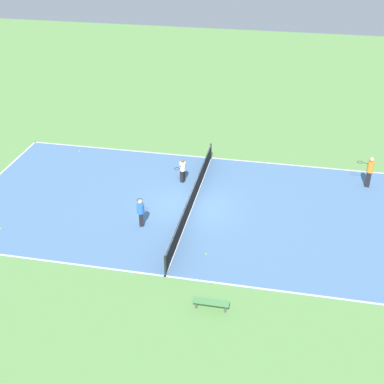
{
  "coord_description": "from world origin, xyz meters",
  "views": [
    {
      "loc": [
        23.49,
        4.77,
        14.7
      ],
      "look_at": [
        0.0,
        0.0,
        0.9
      ],
      "focal_mm": 50.0,
      "sensor_mm": 36.0,
      "label": 1
    }
  ],
  "objects_px": {
    "tennis_ball_right_alley": "(1,229)",
    "player_near_white": "(182,169)",
    "bench": "(211,303)",
    "tennis_ball_near_net": "(80,151)",
    "tennis_ball_left_sideline": "(206,254)",
    "tennis_net": "(192,198)",
    "player_near_blue": "(141,211)",
    "player_center_orange": "(370,170)"
  },
  "relations": [
    {
      "from": "bench",
      "to": "tennis_ball_right_alley",
      "type": "bearing_deg",
      "value": 161.9
    },
    {
      "from": "tennis_net",
      "to": "tennis_ball_near_net",
      "type": "height_order",
      "value": "tennis_net"
    },
    {
      "from": "player_near_white",
      "to": "tennis_ball_right_alley",
      "type": "bearing_deg",
      "value": -32.59
    },
    {
      "from": "bench",
      "to": "tennis_ball_left_sideline",
      "type": "distance_m",
      "value": 3.68
    },
    {
      "from": "tennis_net",
      "to": "tennis_ball_right_alley",
      "type": "relative_size",
      "value": 171.67
    },
    {
      "from": "bench",
      "to": "player_near_white",
      "type": "relative_size",
      "value": 1.03
    },
    {
      "from": "bench",
      "to": "tennis_ball_left_sideline",
      "type": "bearing_deg",
      "value": 102.98
    },
    {
      "from": "tennis_ball_right_alley",
      "to": "player_near_white",
      "type": "bearing_deg",
      "value": 130.24
    },
    {
      "from": "player_near_white",
      "to": "tennis_ball_left_sideline",
      "type": "distance_m",
      "value": 7.07
    },
    {
      "from": "player_near_blue",
      "to": "tennis_ball_right_alley",
      "type": "xyz_separation_m",
      "value": [
        1.7,
        -6.66,
        -0.8
      ]
    },
    {
      "from": "player_near_blue",
      "to": "player_center_orange",
      "type": "relative_size",
      "value": 0.8
    },
    {
      "from": "tennis_net",
      "to": "bench",
      "type": "xyz_separation_m",
      "value": [
        7.57,
        2.29,
        -0.15
      ]
    },
    {
      "from": "player_near_white",
      "to": "player_center_orange",
      "type": "xyz_separation_m",
      "value": [
        -1.51,
        10.26,
        0.25
      ]
    },
    {
      "from": "tennis_ball_left_sideline",
      "to": "tennis_ball_near_net",
      "type": "distance_m",
      "value": 13.39
    },
    {
      "from": "player_near_white",
      "to": "tennis_ball_left_sideline",
      "type": "bearing_deg",
      "value": 38.36
    },
    {
      "from": "tennis_ball_near_net",
      "to": "player_near_white",
      "type": "bearing_deg",
      "value": 70.51
    },
    {
      "from": "bench",
      "to": "player_near_white",
      "type": "height_order",
      "value": "player_near_white"
    },
    {
      "from": "tennis_net",
      "to": "tennis_ball_left_sideline",
      "type": "distance_m",
      "value": 4.29
    },
    {
      "from": "player_near_blue",
      "to": "tennis_ball_right_alley",
      "type": "distance_m",
      "value": 6.92
    },
    {
      "from": "bench",
      "to": "player_near_white",
      "type": "distance_m",
      "value": 10.68
    },
    {
      "from": "bench",
      "to": "player_center_orange",
      "type": "bearing_deg",
      "value": 59.37
    },
    {
      "from": "player_near_blue",
      "to": "tennis_ball_left_sideline",
      "type": "bearing_deg",
      "value": -136.58
    },
    {
      "from": "player_near_white",
      "to": "player_center_orange",
      "type": "distance_m",
      "value": 10.37
    },
    {
      "from": "player_near_blue",
      "to": "tennis_ball_near_net",
      "type": "relative_size",
      "value": 21.59
    },
    {
      "from": "player_near_blue",
      "to": "tennis_ball_near_net",
      "type": "xyz_separation_m",
      "value": [
        -7.38,
        -6.22,
        -0.8
      ]
    },
    {
      "from": "tennis_net",
      "to": "tennis_ball_near_net",
      "type": "relative_size",
      "value": 171.67
    },
    {
      "from": "bench",
      "to": "tennis_ball_near_net",
      "type": "distance_m",
      "value": 16.56
    },
    {
      "from": "player_center_orange",
      "to": "tennis_ball_right_alley",
      "type": "distance_m",
      "value": 19.69
    },
    {
      "from": "tennis_ball_near_net",
      "to": "player_center_orange",
      "type": "bearing_deg",
      "value": 86.55
    },
    {
      "from": "player_center_orange",
      "to": "bench",
      "type": "bearing_deg",
      "value": 73.35
    },
    {
      "from": "player_near_white",
      "to": "player_center_orange",
      "type": "height_order",
      "value": "player_center_orange"
    },
    {
      "from": "tennis_ball_right_alley",
      "to": "bench",
      "type": "bearing_deg",
      "value": 71.9
    },
    {
      "from": "player_near_blue",
      "to": "tennis_ball_right_alley",
      "type": "height_order",
      "value": "player_near_blue"
    },
    {
      "from": "tennis_ball_right_alley",
      "to": "tennis_ball_near_net",
      "type": "bearing_deg",
      "value": 177.23
    },
    {
      "from": "tennis_net",
      "to": "player_near_blue",
      "type": "bearing_deg",
      "value": -43.06
    },
    {
      "from": "player_center_orange",
      "to": "player_near_white",
      "type": "bearing_deg",
      "value": 22.36
    },
    {
      "from": "player_center_orange",
      "to": "player_near_blue",
      "type": "bearing_deg",
      "value": 43.21
    },
    {
      "from": "player_near_blue",
      "to": "player_near_white",
      "type": "xyz_separation_m",
      "value": [
        -4.81,
        1.04,
        -0.02
      ]
    },
    {
      "from": "player_near_white",
      "to": "tennis_ball_left_sideline",
      "type": "relative_size",
      "value": 21.14
    },
    {
      "from": "tennis_ball_left_sideline",
      "to": "bench",
      "type": "bearing_deg",
      "value": 12.98
    },
    {
      "from": "player_center_orange",
      "to": "tennis_ball_right_alley",
      "type": "height_order",
      "value": "player_center_orange"
    },
    {
      "from": "player_center_orange",
      "to": "tennis_ball_left_sideline",
      "type": "bearing_deg",
      "value": 60.26
    }
  ]
}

